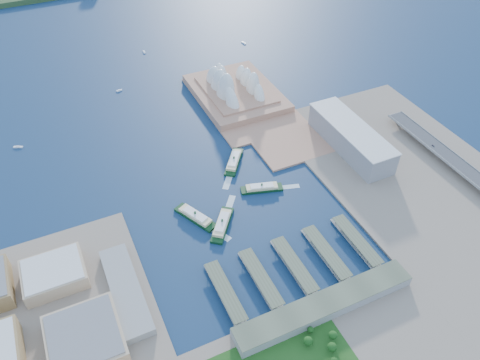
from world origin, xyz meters
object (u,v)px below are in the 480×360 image
ferry_d (262,187)px  ferry_b (234,160)px  opera_house (236,80)px  car_c (433,145)px  toaster_building (351,138)px  ferry_a (195,215)px  ferry_c (222,223)px

ferry_d → ferry_b: bearing=25.3°
ferry_b → opera_house: bearing=100.9°
ferry_b → car_c: car_c is taller
ferry_b → ferry_d: 66.76m
opera_house → toaster_building: bearing=-65.8°
toaster_building → car_c: toaster_building is taller
opera_house → ferry_a: bearing=-124.7°
ferry_c → ferry_d: bearing=-115.1°
ferry_b → ferry_d: bearing=-44.4°
ferry_b → car_c: bearing=15.7°
ferry_b → ferry_c: (-62.71, -103.67, -0.05)m
opera_house → ferry_d: opera_house is taller
opera_house → ferry_d: size_ratio=3.23×
ferry_a → car_c: car_c is taller
ferry_a → ferry_b: (87.96, 77.79, -0.01)m
opera_house → car_c: size_ratio=40.71×
opera_house → ferry_a: (-163.69, -236.04, -26.28)m
ferry_b → ferry_d: size_ratio=1.08×
ferry_c → ferry_b: bearing=-83.5°
opera_house → ferry_c: 297.43m
car_c → toaster_building: bearing=-30.5°
ferry_a → car_c: size_ratio=13.68×
ferry_a → ferry_c: bearing=-71.5°
toaster_building → ferry_d: 157.80m
ferry_d → car_c: (256.19, -35.27, 10.23)m
ferry_d → car_c: bearing=-81.6°
toaster_building → ferry_b: (-165.72, 41.74, -14.80)m
opera_house → ferry_d: (-65.19, -224.17, -26.74)m
opera_house → ferry_c: (-138.44, -261.93, -26.34)m
ferry_c → car_c: 329.59m
ferry_a → ferry_c: 36.16m
ferry_d → ferry_c: bearing=133.5°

